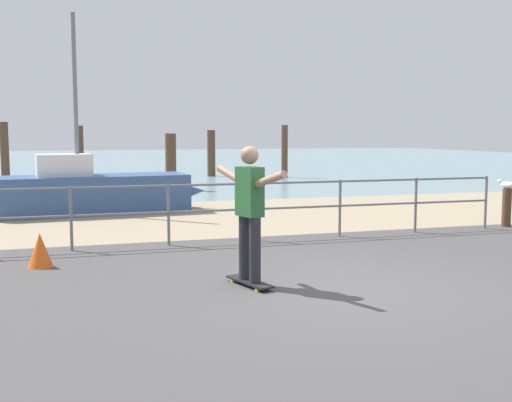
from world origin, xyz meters
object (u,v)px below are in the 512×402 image
(sailboat, at_px, (99,192))
(traffic_cone, at_px, (40,251))
(skateboarder, at_px, (250,205))
(bollard_short, at_px, (507,208))
(skateboard, at_px, (250,282))
(seagull, at_px, (507,185))

(sailboat, xyz_separation_m, traffic_cone, (-1.14, -5.89, -0.27))
(skateboarder, relative_size, bollard_short, 2.11)
(bollard_short, height_order, traffic_cone, bollard_short)
(skateboard, height_order, traffic_cone, traffic_cone)
(sailboat, relative_size, seagull, 10.35)
(bollard_short, height_order, seagull, seagull)
(sailboat, relative_size, bollard_short, 6.41)
(sailboat, bearing_deg, seagull, -31.16)
(bollard_short, relative_size, seagull, 1.61)
(sailboat, xyz_separation_m, bollard_short, (7.64, -4.64, -0.13))
(seagull, bearing_deg, skateboard, -153.21)
(skateboard, xyz_separation_m, bollard_short, (6.30, 3.16, 0.32))
(bollard_short, bearing_deg, sailboat, 148.76)
(sailboat, bearing_deg, skateboarder, -80.24)
(sailboat, bearing_deg, traffic_cone, -100.99)
(bollard_short, xyz_separation_m, seagull, (-0.00, 0.02, 0.47))
(bollard_short, bearing_deg, seagull, 101.72)
(skateboarder, height_order, seagull, skateboarder)
(skateboarder, height_order, traffic_cone, skateboarder)
(sailboat, height_order, bollard_short, sailboat)
(sailboat, xyz_separation_m, seagull, (7.64, -4.62, 0.34))
(sailboat, xyz_separation_m, skateboard, (1.34, -7.80, -0.45))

